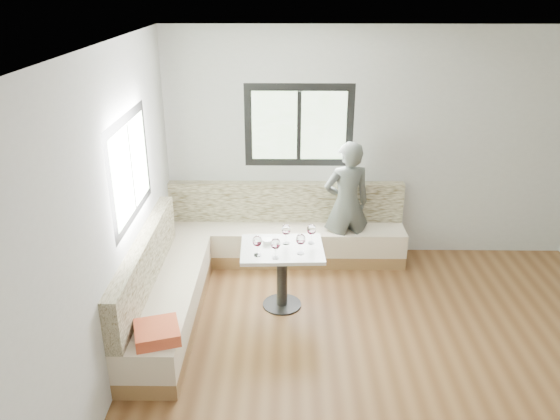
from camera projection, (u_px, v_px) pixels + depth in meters
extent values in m
cube|color=brown|center=(404.00, 379.00, 4.81)|extent=(5.00, 5.00, 0.01)
cube|color=white|center=(440.00, 51.00, 3.72)|extent=(5.00, 5.00, 0.01)
cube|color=#B7B7B2|center=(373.00, 146.00, 6.57)|extent=(5.00, 0.01, 2.80)
cube|color=#B7B7B2|center=(102.00, 234.00, 4.30)|extent=(0.01, 5.00, 2.80)
cube|color=black|center=(299.00, 126.00, 6.47)|extent=(1.30, 0.02, 1.00)
cube|color=black|center=(130.00, 168.00, 5.03)|extent=(0.02, 1.30, 1.00)
cube|color=olive|center=(286.00, 254.00, 6.84)|extent=(2.90, 0.55, 0.16)
cube|color=beige|center=(286.00, 237.00, 6.76)|extent=(2.90, 0.55, 0.29)
cube|color=beige|center=(286.00, 202.00, 6.79)|extent=(2.90, 0.14, 0.50)
cube|color=olive|center=(171.00, 316.00, 5.57)|extent=(0.55, 2.25, 0.16)
cube|color=beige|center=(169.00, 297.00, 5.48)|extent=(0.55, 2.25, 0.29)
cube|color=beige|center=(145.00, 263.00, 5.33)|extent=(0.14, 2.25, 0.50)
cube|color=#DD4B2F|center=(157.00, 333.00, 4.60)|extent=(0.46, 0.46, 0.11)
cylinder|color=black|center=(282.00, 304.00, 5.90)|extent=(0.41, 0.41, 0.02)
cylinder|color=black|center=(282.00, 279.00, 5.78)|extent=(0.11, 0.11, 0.66)
cube|color=silver|center=(282.00, 249.00, 5.64)|extent=(0.87, 0.69, 0.04)
imported|color=#4C514C|center=(347.00, 204.00, 6.51)|extent=(0.64, 0.49, 1.55)
cylinder|color=white|center=(268.00, 241.00, 5.72)|extent=(0.11, 0.11, 0.04)
sphere|color=black|center=(269.00, 240.00, 5.72)|extent=(0.02, 0.02, 0.02)
sphere|color=black|center=(266.00, 240.00, 5.72)|extent=(0.02, 0.02, 0.02)
sphere|color=black|center=(268.00, 241.00, 5.70)|extent=(0.02, 0.02, 0.02)
cylinder|color=white|center=(257.00, 255.00, 5.47)|extent=(0.07, 0.07, 0.01)
cylinder|color=white|center=(257.00, 251.00, 5.45)|extent=(0.01, 0.01, 0.09)
ellipsoid|color=white|center=(257.00, 241.00, 5.41)|extent=(0.10, 0.10, 0.12)
cylinder|color=#460717|center=(257.00, 244.00, 5.42)|extent=(0.07, 0.07, 0.02)
cylinder|color=white|center=(276.00, 258.00, 5.42)|extent=(0.07, 0.07, 0.01)
cylinder|color=white|center=(276.00, 253.00, 5.40)|extent=(0.01, 0.01, 0.09)
ellipsoid|color=white|center=(276.00, 244.00, 5.36)|extent=(0.10, 0.10, 0.12)
cylinder|color=#460717|center=(276.00, 246.00, 5.37)|extent=(0.07, 0.07, 0.02)
cylinder|color=white|center=(300.00, 253.00, 5.51)|extent=(0.07, 0.07, 0.01)
cylinder|color=white|center=(301.00, 249.00, 5.49)|extent=(0.01, 0.01, 0.09)
ellipsoid|color=white|center=(301.00, 239.00, 5.45)|extent=(0.10, 0.10, 0.12)
cylinder|color=#460717|center=(301.00, 242.00, 5.46)|extent=(0.07, 0.07, 0.02)
cylinder|color=white|center=(286.00, 243.00, 5.72)|extent=(0.07, 0.07, 0.01)
cylinder|color=white|center=(286.00, 239.00, 5.70)|extent=(0.01, 0.01, 0.09)
ellipsoid|color=white|center=(286.00, 230.00, 5.66)|extent=(0.10, 0.10, 0.12)
cylinder|color=#460717|center=(286.00, 232.00, 5.67)|extent=(0.07, 0.07, 0.02)
cylinder|color=white|center=(311.00, 243.00, 5.73)|extent=(0.07, 0.07, 0.01)
cylinder|color=white|center=(311.00, 238.00, 5.71)|extent=(0.01, 0.01, 0.09)
ellipsoid|color=white|center=(312.00, 229.00, 5.67)|extent=(0.10, 0.10, 0.12)
cylinder|color=#460717|center=(311.00, 232.00, 5.68)|extent=(0.07, 0.07, 0.02)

